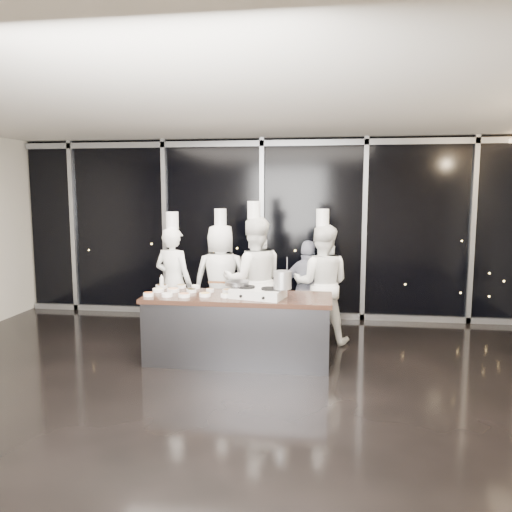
{
  "coord_description": "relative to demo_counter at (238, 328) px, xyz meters",
  "views": [
    {
      "loc": [
        1.13,
        -5.45,
        2.26
      ],
      "look_at": [
        0.2,
        1.2,
        1.39
      ],
      "focal_mm": 35.0,
      "sensor_mm": 36.0,
      "label": 1
    }
  ],
  "objects": [
    {
      "name": "demo_counter",
      "position": [
        0.0,
        0.0,
        0.0
      ],
      "size": [
        2.46,
        0.86,
        0.9
      ],
      "color": "#35353A",
      "rests_on": "ground"
    },
    {
      "name": "stove",
      "position": [
        0.28,
        -0.1,
        0.51
      ],
      "size": [
        0.74,
        0.55,
        0.14
      ],
      "rotation": [
        0.0,
        0.0,
        -0.24
      ],
      "color": "silver",
      "rests_on": "demo_counter"
    },
    {
      "name": "frying_pan",
      "position": [
        -0.02,
        -0.01,
        0.61
      ],
      "size": [
        0.56,
        0.38,
        0.05
      ],
      "rotation": [
        0.0,
        0.0,
        -0.24
      ],
      "color": "slate",
      "rests_on": "stove"
    },
    {
      "name": "prep_bowls",
      "position": [
        -0.7,
        0.07,
        0.47
      ],
      "size": [
        1.42,
        0.74,
        0.05
      ],
      "color": "white",
      "rests_on": "demo_counter"
    },
    {
      "name": "squeeze_bottle",
      "position": [
        -1.14,
        0.3,
        0.55
      ],
      "size": [
        0.06,
        0.06,
        0.21
      ],
      "color": "white",
      "rests_on": "demo_counter"
    },
    {
      "name": "chef_left",
      "position": [
        -0.49,
        1.24,
        0.44
      ],
      "size": [
        0.94,
        0.68,
        2.0
      ],
      "rotation": [
        0.0,
        0.0,
        3.29
      ],
      "color": "white",
      "rests_on": "ground"
    },
    {
      "name": "room_shell",
      "position": [
        0.18,
        -0.9,
        1.79
      ],
      "size": [
        9.02,
        7.02,
        3.21
      ],
      "color": "beige",
      "rests_on": "ground"
    },
    {
      "name": "chef_center",
      "position": [
        0.09,
        0.86,
        0.5
      ],
      "size": [
        1.07,
        0.92,
        2.12
      ],
      "rotation": [
        0.0,
        0.0,
        3.39
      ],
      "color": "white",
      "rests_on": "ground"
    },
    {
      "name": "stock_pot",
      "position": [
        0.6,
        -0.17,
        0.7
      ],
      "size": [
        0.27,
        0.27,
        0.23
      ],
      "primitive_type": "cylinder",
      "rotation": [
        0.0,
        0.0,
        -0.24
      ],
      "color": "#B1B1B3",
      "rests_on": "stove"
    },
    {
      "name": "window_wall",
      "position": [
        0.0,
        2.53,
        1.14
      ],
      "size": [
        8.9,
        0.11,
        3.2
      ],
      "color": "black",
      "rests_on": "ground"
    },
    {
      "name": "ground",
      "position": [
        0.0,
        -0.9,
        -0.45
      ],
      "size": [
        9.0,
        9.0,
        0.0
      ],
      "primitive_type": "plane",
      "color": "black",
      "rests_on": "ground"
    },
    {
      "name": "chef_far_left",
      "position": [
        -1.17,
        0.92,
        0.43
      ],
      "size": [
        0.73,
        0.58,
        1.96
      ],
      "rotation": [
        0.0,
        0.0,
        2.84
      ],
      "color": "white",
      "rests_on": "ground"
    },
    {
      "name": "chef_right",
      "position": [
        1.09,
        1.05,
        0.45
      ],
      "size": [
        0.9,
        0.73,
        2.01
      ],
      "rotation": [
        0.0,
        0.0,
        3.08
      ],
      "color": "white",
      "rests_on": "ground"
    },
    {
      "name": "guest",
      "position": [
        0.89,
        1.13,
        0.31
      ],
      "size": [
        0.97,
        0.6,
        1.53
      ],
      "rotation": [
        0.0,
        0.0,
        2.87
      ],
      "color": "#151D3C",
      "rests_on": "ground"
    }
  ]
}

